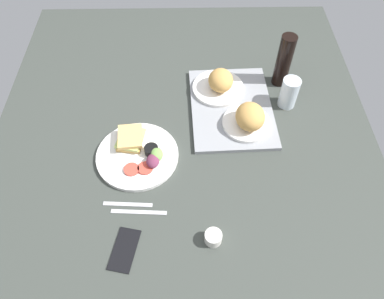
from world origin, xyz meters
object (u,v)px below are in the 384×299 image
Objects in this scene: serving_tray at (231,107)px; bread_plate_near at (220,83)px; plate_with_salad at (138,153)px; drinking_glass at (289,93)px; bread_plate_far at (249,118)px; espresso_cup at (213,237)px; knife at (139,212)px; fork at (128,204)px; cell_phone at (124,249)px; soda_bottle at (284,61)px.

serving_tray is 11.61cm from bread_plate_near.
drinking_glass is at bearing 113.03° from plate_with_salad.
serving_tray is at bearing -152.76° from bread_plate_far.
bread_plate_near is at bearing 174.79° from espresso_cup.
plate_with_salad reaches higher than knife.
espresso_cup is at bearing -21.46° from fork.
bread_plate_near is 28.66cm from drinking_glass.
fork is (43.81, -39.20, -0.55)cm from serving_tray.
bread_plate_far is at bearing 150.09° from cell_phone.
knife is at bearing -33.35° from fork.
bread_plate_near reaches higher than serving_tray.
plate_with_salad is 1.29× the size of soda_bottle.
drinking_glass is 0.91× the size of cell_phone.
serving_tray is at bearing 24.82° from bread_plate_near.
bread_plate_far is at bearing 106.43° from plate_with_salad.
cell_phone is at bearing -42.02° from bread_plate_far.
cell_phone is at bearing -32.96° from serving_tray.
plate_with_salad reaches higher than serving_tray.
bread_plate_near reaches higher than fork.
serving_tray is at bearing -54.81° from soda_bottle.
serving_tray is 3.42× the size of drinking_glass.
drinking_glass is 88.04cm from cell_phone.
serving_tray is 58.11cm from espresso_cup.
serving_tray is 2.34× the size of bread_plate_far.
cell_phone is at bearing -44.88° from drinking_glass.
serving_tray is at bearing 122.19° from plate_with_salad.
knife is (56.57, -30.68, -4.93)cm from bread_plate_near.
bread_plate_far is at bearing 27.24° from serving_tray.
bread_plate_near reaches higher than cell_phone.
bread_plate_far is 1.46× the size of drinking_glass.
soda_bottle is 85.61cm from knife.
soda_bottle reaches higher than cell_phone.
cell_phone is at bearing -26.23° from bread_plate_near.
bread_plate_near is at bearing 135.56° from plate_with_salad.
drinking_glass is at bearing 150.42° from espresso_cup.
bread_plate_near is at bearing 60.60° from fork.
bread_plate_far is 54.72cm from knife.
cell_phone is (69.67, -34.34, -4.78)cm from bread_plate_near.
soda_bottle is (-38.81, 58.98, 10.27)cm from plate_with_salad.
fork is at bearing -53.47° from bread_plate_far.
cell_phone is (2.79, -28.24, -1.60)cm from espresso_cup.
plate_with_salad is (23.16, -36.79, 0.82)cm from serving_tray.
soda_bottle is at bearing 102.43° from bread_plate_near.
bread_plate_far reaches higher than cell_phone.
plate_with_salad is 23.74cm from knife.
soda_bottle is 86.25cm from fork.
drinking_glass is 0.69× the size of knife.
bread_plate_near reaches higher than knife.
drinking_glass reaches higher than plate_with_salad.
drinking_glass is 0.55× the size of soda_bottle.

